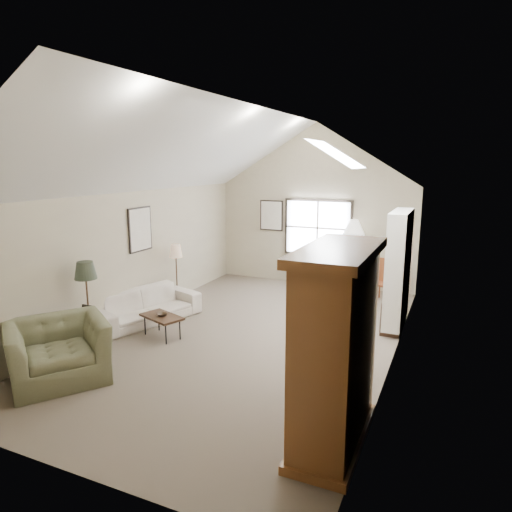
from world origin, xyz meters
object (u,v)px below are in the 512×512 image
at_px(armchair_far, 318,272).
at_px(coffee_table, 162,326).
at_px(armchair_near, 58,351).
at_px(side_table, 89,338).
at_px(armoire, 336,348).
at_px(side_chair, 383,280).
at_px(sofa, 145,306).

distance_m(armchair_far, coffee_table, 4.59).
bearing_deg(armchair_near, side_table, 52.25).
xyz_separation_m(armchair_near, side_table, (-0.26, 0.86, -0.16)).
height_order(armoire, side_chair, armoire).
relative_size(side_table, side_chair, 0.58).
height_order(armoire, side_table, armoire).
bearing_deg(side_table, armoire, -9.62).
height_order(armoire, armchair_far, armoire).
height_order(sofa, armchair_near, armchair_near).
bearing_deg(armchair_near, sofa, 43.78).
bearing_deg(side_table, armchair_far, 67.18).
height_order(side_table, side_chair, side_chair).
relative_size(sofa, armchair_far, 2.47).
relative_size(armoire, sofa, 1.02).
xyz_separation_m(sofa, coffee_table, (0.76, -0.53, -0.12)).
distance_m(armchair_near, coffee_table, 1.99).
height_order(armoire, armchair_near, armoire).
xyz_separation_m(armoire, armchair_near, (-3.96, -0.14, -0.67)).
xyz_separation_m(coffee_table, side_table, (-0.66, -1.07, 0.07)).
bearing_deg(coffee_table, armoire, -26.68).
distance_m(armchair_near, armchair_far, 6.55).
bearing_deg(armoire, armchair_near, -177.90).
bearing_deg(armchair_far, side_table, 88.57).
height_order(sofa, coffee_table, sofa).
bearing_deg(sofa, armchair_near, -153.46).
height_order(armchair_far, side_chair, side_chair).
bearing_deg(armchair_far, side_chair, -174.98).
relative_size(armoire, armchair_near, 1.67).
height_order(armchair_far, side_table, armchair_far).
xyz_separation_m(armoire, side_table, (-4.22, 0.71, -0.83)).
distance_m(coffee_table, side_chair, 5.01).
bearing_deg(coffee_table, armchair_far, 69.62).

